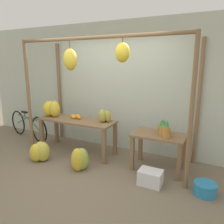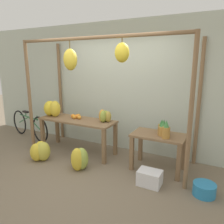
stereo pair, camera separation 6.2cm
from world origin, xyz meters
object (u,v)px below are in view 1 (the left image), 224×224
(banana_pile_on_table, at_px, (52,109))
(fruit_crate_white, at_px, (150,178))
(banana_pile_ground_right, at_px, (79,159))
(parked_bicycle, at_px, (28,125))
(papaya_pile, at_px, (104,116))
(blue_bucket, at_px, (205,189))
(banana_pile_ground_left, at_px, (40,152))
(orange_pile, at_px, (76,117))
(pineapple_cluster, at_px, (164,128))

(banana_pile_on_table, distance_m, fruit_crate_white, 2.67)
(banana_pile_ground_right, height_order, parked_bicycle, parked_bicycle)
(papaya_pile, bearing_deg, blue_bucket, -14.90)
(banana_pile_ground_right, distance_m, parked_bicycle, 2.32)
(banana_pile_ground_left, relative_size, banana_pile_ground_right, 0.98)
(orange_pile, bearing_deg, banana_pile_ground_right, -51.49)
(pineapple_cluster, distance_m, banana_pile_ground_right, 1.63)
(orange_pile, bearing_deg, papaya_pile, 2.99)
(fruit_crate_white, relative_size, parked_bicycle, 0.23)
(banana_pile_ground_left, bearing_deg, banana_pile_on_table, 109.98)
(orange_pile, relative_size, fruit_crate_white, 0.71)
(banana_pile_ground_left, xyz_separation_m, papaya_pile, (1.04, 0.79, 0.68))
(banana_pile_ground_right, xyz_separation_m, blue_bucket, (2.14, 0.19, -0.10))
(banana_pile_ground_right, distance_m, fruit_crate_white, 1.33)
(banana_pile_on_table, bearing_deg, papaya_pile, 4.96)
(fruit_crate_white, relative_size, blue_bucket, 1.12)
(banana_pile_ground_left, bearing_deg, orange_pile, 64.40)
(banana_pile_ground_left, xyz_separation_m, blue_bucket, (3.05, 0.25, -0.10))
(banana_pile_ground_left, distance_m, blue_bucket, 3.07)
(pineapple_cluster, height_order, banana_pile_ground_right, pineapple_cluster)
(banana_pile_on_table, height_order, parked_bicycle, banana_pile_on_table)
(pineapple_cluster, relative_size, banana_pile_ground_right, 0.90)
(banana_pile_on_table, relative_size, orange_pile, 1.71)
(banana_pile_on_table, relative_size, blue_bucket, 1.36)
(fruit_crate_white, bearing_deg, banana_pile_ground_left, -176.20)
(pineapple_cluster, bearing_deg, fruit_crate_white, -93.95)
(orange_pile, xyz_separation_m, banana_pile_ground_right, (0.55, -0.69, -0.60))
(papaya_pile, bearing_deg, banana_pile_ground_left, -142.83)
(orange_pile, xyz_separation_m, pineapple_cluster, (1.92, -0.04, 0.01))
(banana_pile_on_table, bearing_deg, orange_pile, 7.16)
(parked_bicycle, bearing_deg, banana_pile_ground_right, -20.29)
(pineapple_cluster, relative_size, fruit_crate_white, 1.09)
(parked_bicycle, relative_size, papaya_pile, 5.66)
(banana_pile_on_table, relative_size, fruit_crate_white, 1.21)
(banana_pile_on_table, distance_m, blue_bucket, 3.43)
(fruit_crate_white, bearing_deg, parked_bicycle, 168.43)
(banana_pile_ground_left, relative_size, parked_bicycle, 0.27)
(orange_pile, height_order, fruit_crate_white, orange_pile)
(banana_pile_on_table, xyz_separation_m, banana_pile_ground_right, (1.16, -0.61, -0.73))
(banana_pile_ground_right, relative_size, blue_bucket, 1.35)
(blue_bucket, relative_size, papaya_pile, 1.14)
(banana_pile_on_table, height_order, banana_pile_ground_right, banana_pile_on_table)
(parked_bicycle, bearing_deg, papaya_pile, -1.87)
(orange_pile, relative_size, pineapple_cluster, 0.65)
(blue_bucket, distance_m, papaya_pile, 2.22)
(banana_pile_ground_right, height_order, papaya_pile, papaya_pile)
(pineapple_cluster, distance_m, parked_bicycle, 3.57)
(banana_pile_ground_right, relative_size, fruit_crate_white, 1.21)
(orange_pile, height_order, parked_bicycle, orange_pile)
(orange_pile, bearing_deg, parked_bicycle, 176.09)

